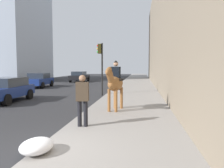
{
  "coord_description": "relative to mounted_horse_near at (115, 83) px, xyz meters",
  "views": [
    {
      "loc": [
        -4.98,
        -2.5,
        2.09
      ],
      "look_at": [
        4.0,
        -1.35,
        1.4
      ],
      "focal_mm": 36.57,
      "sensor_mm": 36.0,
      "label": 1
    }
  ],
  "objects": [
    {
      "name": "car_mid_lane",
      "position": [
        20.45,
        7.28,
        -0.62
      ],
      "size": [
        4.49,
        2.08,
        1.44
      ],
      "rotation": [
        0.0,
        0.0,
        -0.04
      ],
      "color": "black",
      "rests_on": "ground"
    },
    {
      "name": "sidewalk_slab",
      "position": [
        -5.17,
        -0.6,
        -1.3
      ],
      "size": [
        120.0,
        3.87,
        0.12
      ],
      "primitive_type": "cube",
      "color": "gray",
      "rests_on": "ground"
    },
    {
      "name": "mounted_horse_near",
      "position": [
        0.0,
        0.0,
        0.0
      ],
      "size": [
        2.14,
        0.82,
        2.26
      ],
      "rotation": [
        0.0,
        0.0,
        2.96
      ],
      "color": "brown",
      "rests_on": "sidewalk_slab"
    },
    {
      "name": "pedestrian_greeting",
      "position": [
        -2.92,
        0.74,
        -0.27
      ],
      "size": [
        0.3,
        0.42,
        1.7
      ],
      "rotation": [
        0.0,
        0.0,
        0.1
      ],
      "color": "black",
      "rests_on": "sidewalk_slab"
    },
    {
      "name": "car_far_lane",
      "position": [
        11.71,
        9.14,
        -0.62
      ],
      "size": [
        4.19,
        2.24,
        1.44
      ],
      "rotation": [
        0.0,
        0.0,
        3.19
      ],
      "color": "navy",
      "rests_on": "ground"
    },
    {
      "name": "car_near_lane",
      "position": [
        2.39,
        6.86,
        -0.6
      ],
      "size": [
        4.15,
        2.16,
        1.44
      ],
      "rotation": [
        0.0,
        0.0,
        3.16
      ],
      "color": "navy",
      "rests_on": "ground"
    },
    {
      "name": "snow_pile_near",
      "position": [
        -5.32,
        1.19,
        -1.08
      ],
      "size": [
        0.94,
        0.72,
        0.32
      ],
      "primitive_type": "ellipsoid",
      "color": "white",
      "rests_on": "sidewalk_slab"
    },
    {
      "name": "traffic_light_near_curb",
      "position": [
        6.08,
        1.72,
        1.17
      ],
      "size": [
        0.2,
        0.44,
        3.77
      ],
      "color": "black",
      "rests_on": "ground"
    }
  ]
}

